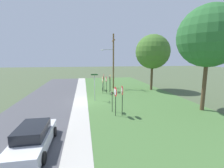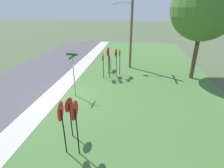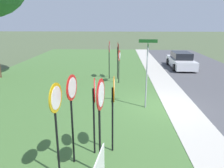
{
  "view_description": "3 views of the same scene",
  "coord_description": "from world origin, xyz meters",
  "px_view_note": "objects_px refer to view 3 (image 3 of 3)",
  "views": [
    {
      "loc": [
        18.07,
        -0.36,
        5.01
      ],
      "look_at": [
        -0.92,
        3.12,
        1.85
      ],
      "focal_mm": 25.02,
      "sensor_mm": 36.0,
      "label": 1
    },
    {
      "loc": [
        10.97,
        5.2,
        6.08
      ],
      "look_at": [
        -0.01,
        3.63,
        1.2
      ],
      "focal_mm": 28.15,
      "sensor_mm": 36.0,
      "label": 2
    },
    {
      "loc": [
        -9.92,
        2.08,
        3.99
      ],
      "look_at": [
        0.21,
        2.49,
        1.08
      ],
      "focal_mm": 35.2,
      "sensor_mm": 36.0,
      "label": 3
    }
  ],
  "objects_px": {
    "street_name_post": "(147,69)",
    "stop_sign_near_left": "(72,101)",
    "stop_sign_far_left": "(114,98)",
    "stop_sign_far_center": "(56,111)",
    "yield_sign_near_right": "(110,50)",
    "parked_sedan_distant": "(181,61)",
    "stop_sign_far_right": "(94,100)",
    "stop_sign_near_right": "(100,106)",
    "yield_sign_far_left": "(119,59)",
    "yield_sign_near_left": "(118,51)"
  },
  "relations": [
    {
      "from": "street_name_post",
      "to": "parked_sedan_distant",
      "type": "bearing_deg",
      "value": -19.06
    },
    {
      "from": "stop_sign_far_left",
      "to": "parked_sedan_distant",
      "type": "xyz_separation_m",
      "value": [
        13.23,
        -5.49,
        -1.16
      ]
    },
    {
      "from": "stop_sign_near_left",
      "to": "stop_sign_far_right",
      "type": "bearing_deg",
      "value": -39.67
    },
    {
      "from": "stop_sign_far_left",
      "to": "yield_sign_far_left",
      "type": "distance_m",
      "value": 8.01
    },
    {
      "from": "stop_sign_far_center",
      "to": "street_name_post",
      "type": "distance_m",
      "value": 5.64
    },
    {
      "from": "yield_sign_near_right",
      "to": "stop_sign_far_right",
      "type": "bearing_deg",
      "value": -177.7
    },
    {
      "from": "stop_sign_near_left",
      "to": "stop_sign_near_right",
      "type": "bearing_deg",
      "value": -110.53
    },
    {
      "from": "yield_sign_near_right",
      "to": "stop_sign_far_center",
      "type": "bearing_deg",
      "value": 177.79
    },
    {
      "from": "yield_sign_near_left",
      "to": "yield_sign_near_right",
      "type": "height_order",
      "value": "yield_sign_near_right"
    },
    {
      "from": "stop_sign_far_center",
      "to": "street_name_post",
      "type": "height_order",
      "value": "street_name_post"
    },
    {
      "from": "street_name_post",
      "to": "parked_sedan_distant",
      "type": "xyz_separation_m",
      "value": [
        9.53,
        -4.1,
        -1.28
      ]
    },
    {
      "from": "stop_sign_far_center",
      "to": "yield_sign_near_left",
      "type": "xyz_separation_m",
      "value": [
        10.31,
        -1.36,
        0.07
      ]
    },
    {
      "from": "yield_sign_far_left",
      "to": "stop_sign_far_center",
      "type": "bearing_deg",
      "value": -178.83
    },
    {
      "from": "stop_sign_far_left",
      "to": "stop_sign_far_center",
      "type": "height_order",
      "value": "stop_sign_far_center"
    },
    {
      "from": "stop_sign_far_left",
      "to": "stop_sign_far_center",
      "type": "bearing_deg",
      "value": 129.95
    },
    {
      "from": "stop_sign_far_left",
      "to": "yield_sign_near_left",
      "type": "xyz_separation_m",
      "value": [
        9.09,
        -0.01,
        0.17
      ]
    },
    {
      "from": "stop_sign_near_left",
      "to": "stop_sign_far_right",
      "type": "xyz_separation_m",
      "value": [
        0.47,
        -0.55,
        -0.14
      ]
    },
    {
      "from": "yield_sign_near_right",
      "to": "stop_sign_far_left",
      "type": "bearing_deg",
      "value": -174.23
    },
    {
      "from": "stop_sign_far_left",
      "to": "street_name_post",
      "type": "distance_m",
      "value": 3.96
    },
    {
      "from": "yield_sign_near_right",
      "to": "parked_sedan_distant",
      "type": "bearing_deg",
      "value": -53.62
    },
    {
      "from": "stop_sign_far_left",
      "to": "parked_sedan_distant",
      "type": "height_order",
      "value": "stop_sign_far_left"
    },
    {
      "from": "stop_sign_near_left",
      "to": "street_name_post",
      "type": "distance_m",
      "value": 4.99
    },
    {
      "from": "stop_sign_near_right",
      "to": "street_name_post",
      "type": "relative_size",
      "value": 0.83
    },
    {
      "from": "street_name_post",
      "to": "stop_sign_near_left",
      "type": "bearing_deg",
      "value": 154.31
    },
    {
      "from": "stop_sign_near_left",
      "to": "yield_sign_near_right",
      "type": "xyz_separation_m",
      "value": [
        9.71,
        -0.51,
        0.11
      ]
    },
    {
      "from": "yield_sign_near_left",
      "to": "yield_sign_far_left",
      "type": "bearing_deg",
      "value": 179.01
    },
    {
      "from": "stop_sign_near_left",
      "to": "stop_sign_near_right",
      "type": "distance_m",
      "value": 0.93
    },
    {
      "from": "stop_sign_far_left",
      "to": "stop_sign_far_right",
      "type": "bearing_deg",
      "value": 103.11
    },
    {
      "from": "stop_sign_far_right",
      "to": "yield_sign_near_left",
      "type": "bearing_deg",
      "value": -9.58
    },
    {
      "from": "stop_sign_near_right",
      "to": "yield_sign_near_left",
      "type": "height_order",
      "value": "stop_sign_near_right"
    },
    {
      "from": "stop_sign_near_left",
      "to": "stop_sign_near_right",
      "type": "xyz_separation_m",
      "value": [
        -0.47,
        -0.81,
        0.04
      ]
    },
    {
      "from": "yield_sign_far_left",
      "to": "stop_sign_far_left",
      "type": "bearing_deg",
      "value": -170.58
    },
    {
      "from": "stop_sign_far_right",
      "to": "yield_sign_near_right",
      "type": "xyz_separation_m",
      "value": [
        9.23,
        0.04,
        0.25
      ]
    },
    {
      "from": "stop_sign_far_center",
      "to": "stop_sign_far_right",
      "type": "distance_m",
      "value": 1.35
    },
    {
      "from": "stop_sign_far_left",
      "to": "yield_sign_far_left",
      "type": "bearing_deg",
      "value": -2.83
    },
    {
      "from": "stop_sign_far_center",
      "to": "stop_sign_far_right",
      "type": "xyz_separation_m",
      "value": [
        1.07,
        -0.81,
        -0.11
      ]
    },
    {
      "from": "stop_sign_far_left",
      "to": "yield_sign_far_left",
      "type": "xyz_separation_m",
      "value": [
        8.01,
        -0.11,
        -0.15
      ]
    },
    {
      "from": "stop_sign_near_right",
      "to": "yield_sign_far_left",
      "type": "relative_size",
      "value": 1.21
    },
    {
      "from": "yield_sign_near_right",
      "to": "parked_sedan_distant",
      "type": "distance_m",
      "value": 7.48
    },
    {
      "from": "street_name_post",
      "to": "parked_sedan_distant",
      "type": "height_order",
      "value": "street_name_post"
    },
    {
      "from": "yield_sign_near_left",
      "to": "stop_sign_far_center",
      "type": "bearing_deg",
      "value": 166.01
    },
    {
      "from": "stop_sign_near_right",
      "to": "yield_sign_near_right",
      "type": "bearing_deg",
      "value": 9.7
    },
    {
      "from": "yield_sign_near_left",
      "to": "street_name_post",
      "type": "xyz_separation_m",
      "value": [
        -5.39,
        -1.38,
        -0.05
      ]
    },
    {
      "from": "stop_sign_far_left",
      "to": "yield_sign_far_left",
      "type": "height_order",
      "value": "stop_sign_far_left"
    },
    {
      "from": "stop_sign_near_left",
      "to": "stop_sign_far_right",
      "type": "distance_m",
      "value": 0.74
    },
    {
      "from": "stop_sign_near_left",
      "to": "stop_sign_far_left",
      "type": "distance_m",
      "value": 1.27
    },
    {
      "from": "stop_sign_near_left",
      "to": "yield_sign_far_left",
      "type": "relative_size",
      "value": 1.2
    },
    {
      "from": "stop_sign_near_right",
      "to": "yield_sign_far_left",
      "type": "height_order",
      "value": "stop_sign_near_right"
    },
    {
      "from": "stop_sign_near_left",
      "to": "stop_sign_far_left",
      "type": "bearing_deg",
      "value": -51.02
    },
    {
      "from": "yield_sign_near_left",
      "to": "yield_sign_far_left",
      "type": "relative_size",
      "value": 1.18
    }
  ]
}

